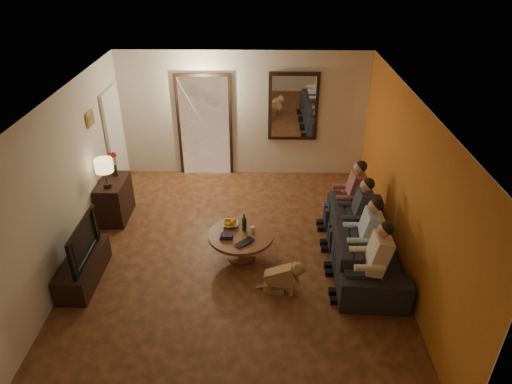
{
  "coord_description": "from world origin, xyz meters",
  "views": [
    {
      "loc": [
        0.41,
        -5.8,
        4.55
      ],
      "look_at": [
        0.3,
        0.3,
        1.05
      ],
      "focal_mm": 32.0,
      "sensor_mm": 36.0,
      "label": 1
    }
  ],
  "objects_px": {
    "wine_bottle": "(244,222)",
    "laptop": "(247,244)",
    "table_lamp": "(105,173)",
    "sofa": "(364,241)",
    "dresser": "(115,199)",
    "person_c": "(356,217)",
    "coffee_table": "(241,245)",
    "tv_stand": "(83,269)",
    "person_d": "(350,198)",
    "person_a": "(372,266)",
    "bowl": "(230,224)",
    "dog": "(281,276)",
    "tv": "(77,241)",
    "person_b": "(363,240)"
  },
  "relations": [
    {
      "from": "sofa",
      "to": "person_c",
      "type": "xyz_separation_m",
      "value": [
        -0.1,
        0.3,
        0.24
      ]
    },
    {
      "from": "dog",
      "to": "coffee_table",
      "type": "relative_size",
      "value": 0.54
    },
    {
      "from": "dresser",
      "to": "laptop",
      "type": "xyz_separation_m",
      "value": [
        2.42,
        -1.42,
        0.09
      ]
    },
    {
      "from": "tv",
      "to": "tv_stand",
      "type": "bearing_deg",
      "value": 0.0
    },
    {
      "from": "coffee_table",
      "to": "laptop",
      "type": "distance_m",
      "value": 0.38
    },
    {
      "from": "sofa",
      "to": "coffee_table",
      "type": "distance_m",
      "value": 1.93
    },
    {
      "from": "person_a",
      "to": "dog",
      "type": "xyz_separation_m",
      "value": [
        -1.22,
        0.14,
        -0.32
      ]
    },
    {
      "from": "dresser",
      "to": "bowl",
      "type": "relative_size",
      "value": 3.22
    },
    {
      "from": "person_b",
      "to": "dog",
      "type": "height_order",
      "value": "person_b"
    },
    {
      "from": "table_lamp",
      "to": "sofa",
      "type": "distance_m",
      "value": 4.4
    },
    {
      "from": "dresser",
      "to": "person_b",
      "type": "relative_size",
      "value": 0.69
    },
    {
      "from": "table_lamp",
      "to": "person_a",
      "type": "bearing_deg",
      "value": -24.09
    },
    {
      "from": "sofa",
      "to": "person_d",
      "type": "bearing_deg",
      "value": 9.02
    },
    {
      "from": "person_c",
      "to": "bowl",
      "type": "xyz_separation_m",
      "value": [
        -2.01,
        -0.05,
        -0.12
      ]
    },
    {
      "from": "tv_stand",
      "to": "person_d",
      "type": "relative_size",
      "value": 1.0
    },
    {
      "from": "table_lamp",
      "to": "tv",
      "type": "distance_m",
      "value": 1.54
    },
    {
      "from": "dresser",
      "to": "tv",
      "type": "height_order",
      "value": "tv"
    },
    {
      "from": "table_lamp",
      "to": "sofa",
      "type": "relative_size",
      "value": 0.22
    },
    {
      "from": "coffee_table",
      "to": "tv_stand",
      "type": "bearing_deg",
      "value": -165.9
    },
    {
      "from": "tv_stand",
      "to": "wine_bottle",
      "type": "relative_size",
      "value": 3.88
    },
    {
      "from": "person_c",
      "to": "dog",
      "type": "bearing_deg",
      "value": -138.79
    },
    {
      "from": "tv",
      "to": "bowl",
      "type": "xyz_separation_m",
      "value": [
        2.14,
        0.8,
        -0.22
      ]
    },
    {
      "from": "tv",
      "to": "dog",
      "type": "height_order",
      "value": "tv"
    },
    {
      "from": "person_a",
      "to": "laptop",
      "type": "relative_size",
      "value": 3.65
    },
    {
      "from": "tv_stand",
      "to": "person_d",
      "type": "height_order",
      "value": "person_d"
    },
    {
      "from": "person_a",
      "to": "coffee_table",
      "type": "height_order",
      "value": "person_a"
    },
    {
      "from": "person_a",
      "to": "dog",
      "type": "relative_size",
      "value": 2.14
    },
    {
      "from": "tv_stand",
      "to": "coffee_table",
      "type": "xyz_separation_m",
      "value": [
        2.32,
        0.58,
        0.02
      ]
    },
    {
      "from": "dog",
      "to": "laptop",
      "type": "distance_m",
      "value": 0.75
    },
    {
      "from": "sofa",
      "to": "bowl",
      "type": "distance_m",
      "value": 2.12
    },
    {
      "from": "table_lamp",
      "to": "laptop",
      "type": "bearing_deg",
      "value": -26.46
    },
    {
      "from": "dog",
      "to": "wine_bottle",
      "type": "distance_m",
      "value": 1.1
    },
    {
      "from": "person_a",
      "to": "bowl",
      "type": "bearing_deg",
      "value": 150.19
    },
    {
      "from": "tv",
      "to": "person_d",
      "type": "bearing_deg",
      "value": -70.67
    },
    {
      "from": "person_c",
      "to": "coffee_table",
      "type": "distance_m",
      "value": 1.88
    },
    {
      "from": "person_d",
      "to": "laptop",
      "type": "xyz_separation_m",
      "value": [
        -1.73,
        -1.15,
        -0.14
      ]
    },
    {
      "from": "bowl",
      "to": "tv_stand",
      "type": "bearing_deg",
      "value": -159.44
    },
    {
      "from": "dresser",
      "to": "person_a",
      "type": "bearing_deg",
      "value": -26.58
    },
    {
      "from": "table_lamp",
      "to": "wine_bottle",
      "type": "relative_size",
      "value": 1.74
    },
    {
      "from": "tv_stand",
      "to": "laptop",
      "type": "xyz_separation_m",
      "value": [
        2.42,
        0.3,
        0.26
      ]
    },
    {
      "from": "tv",
      "to": "person_d",
      "type": "xyz_separation_m",
      "value": [
        4.15,
        1.45,
        -0.1
      ]
    },
    {
      "from": "dog",
      "to": "coffee_table",
      "type": "xyz_separation_m",
      "value": [
        -0.61,
        0.79,
        -0.06
      ]
    },
    {
      "from": "wine_bottle",
      "to": "laptop",
      "type": "height_order",
      "value": "wine_bottle"
    },
    {
      "from": "dresser",
      "to": "person_b",
      "type": "height_order",
      "value": "person_b"
    },
    {
      "from": "person_a",
      "to": "person_c",
      "type": "xyz_separation_m",
      "value": [
        0.0,
        1.2,
        0.0
      ]
    },
    {
      "from": "dresser",
      "to": "tv",
      "type": "bearing_deg",
      "value": -90.0
    },
    {
      "from": "wine_bottle",
      "to": "person_b",
      "type": "bearing_deg",
      "value": -13.59
    },
    {
      "from": "person_c",
      "to": "table_lamp",
      "type": "bearing_deg",
      "value": 171.04
    },
    {
      "from": "person_a",
      "to": "person_c",
      "type": "height_order",
      "value": "same"
    },
    {
      "from": "sofa",
      "to": "table_lamp",
      "type": "bearing_deg",
      "value": 80.02
    }
  ]
}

